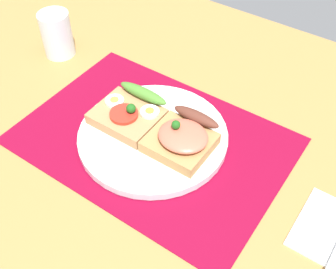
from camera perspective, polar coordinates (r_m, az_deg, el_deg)
ground_plane at (r=71.45cm, az=-1.98°, el=-1.65°), size 120.00×90.00×3.20cm
placemat at (r=70.16cm, az=-2.02°, el=-0.70°), size 43.09×30.16×0.30cm
plate at (r=69.56cm, az=-2.04°, el=-0.23°), size 24.53×24.53×1.37cm
sandwich_egg_tomato at (r=70.72cm, az=-5.29°, el=2.90°), size 10.77×10.38×4.10cm
sandwich_salmon at (r=65.79cm, az=1.90°, el=-0.49°), size 9.69×10.38×5.19cm
drinking_glass at (r=88.94cm, az=-14.72°, el=12.90°), size 6.05×6.05×9.04cm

